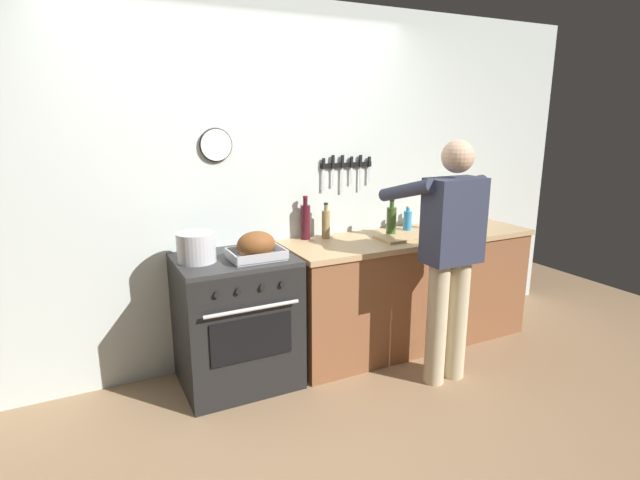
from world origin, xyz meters
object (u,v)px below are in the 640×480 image
stock_pot (196,247)px  bottle_cooking_oil (425,216)px  stove (237,321)px  bottle_vinegar (326,223)px  person_cook (450,248)px  roasting_pan (256,247)px  bottle_dish_soap (408,220)px  bottle_olive_oil (391,221)px  bottle_wine_red (305,221)px  cutting_board (401,238)px

stock_pot → bottle_cooking_oil: (1.92, 0.14, 0.01)m
stove → bottle_vinegar: (0.79, 0.20, 0.56)m
person_cook → roasting_pan: person_cook is taller
bottle_dish_soap → bottle_vinegar: bearing=175.8°
person_cook → bottle_olive_oil: 0.64m
bottle_wine_red → bottle_vinegar: bearing=-14.9°
stove → stock_pot: size_ratio=3.69×
stock_pot → cutting_board: (1.52, -0.09, -0.08)m
person_cook → bottle_vinegar: size_ratio=6.12×
cutting_board → bottle_vinegar: bottle_vinegar is taller
cutting_board → bottle_cooking_oil: size_ratio=1.47×
person_cook → bottle_dish_soap: person_cook is taller
roasting_pan → bottle_olive_oil: bottle_olive_oil is taller
stove → bottle_wine_red: size_ratio=2.74×
bottle_dish_soap → bottle_olive_oil: 0.26m
bottle_wine_red → bottle_cooking_oil: bearing=-5.4°
stock_pot → bottle_dish_soap: 1.75m
bottle_cooking_oil → bottle_vinegar: bottle_vinegar is taller
bottle_wine_red → bottle_olive_oil: (0.63, -0.20, -0.02)m
person_cook → roasting_pan: (-1.18, 0.49, 0.03)m
bottle_vinegar → bottle_dish_soap: bearing=-4.2°
roasting_pan → person_cook: bearing=-22.8°
person_cook → stock_pot: 1.66m
stock_pot → bottle_wine_red: size_ratio=0.74×
bottle_dish_soap → bottle_olive_oil: bearing=-155.0°
bottle_vinegar → bottle_dish_soap: size_ratio=1.35×
cutting_board → bottle_cooking_oil: (0.40, 0.22, 0.09)m
person_cook → cutting_board: 0.52m
roasting_pan → bottle_cooking_oil: (1.56, 0.25, 0.02)m
bottle_dish_soap → bottle_olive_oil: size_ratio=0.71×
cutting_board → stock_pot: bearing=176.7°
bottle_dish_soap → cutting_board: bearing=-134.1°
stove → bottle_olive_oil: bottle_olive_oil is taller
bottle_dish_soap → bottle_wine_red: bearing=173.9°
cutting_board → bottle_wine_red: bottle_wine_red is taller
stove → bottle_dish_soap: 1.61m
bottle_cooking_oil → bottle_vinegar: (-0.89, 0.06, 0.01)m
bottle_olive_oil → roasting_pan: bearing=-172.9°
stock_pot → bottle_olive_oil: 1.51m
person_cook → bottle_cooking_oil: bearing=-31.6°
bottle_wine_red → bottle_cooking_oil: size_ratio=1.34×
person_cook → bottle_vinegar: person_cook is taller
bottle_cooking_oil → cutting_board: bearing=-150.4°
roasting_pan → bottle_wine_red: size_ratio=1.07×
bottle_wine_red → bottle_cooking_oil: 1.05m
roasting_pan → bottle_vinegar: size_ratio=1.30×
bottle_vinegar → bottle_olive_oil: 0.51m
stove → bottle_vinegar: size_ratio=3.32×
roasting_pan → stock_pot: (-0.36, 0.11, 0.01)m
cutting_board → stove: bearing=176.5°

